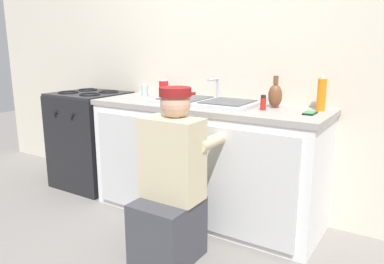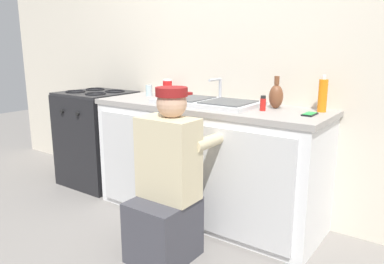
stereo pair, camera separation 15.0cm
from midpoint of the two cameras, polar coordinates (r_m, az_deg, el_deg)
ground_plane at (r=2.93m, az=0.34°, el=-14.40°), size 12.00×12.00×0.00m
back_wall at (r=3.16m, az=7.32°, el=11.07°), size 6.00×0.10×2.50m
counter_cabinet at (r=2.99m, az=3.58°, el=-4.83°), size 1.83×0.62×0.87m
countertop at (r=2.89m, az=3.80°, el=3.85°), size 1.87×0.62×0.04m
sink_double_basin at (r=2.89m, az=3.84°, el=4.63°), size 0.80×0.44×0.19m
stove_range at (r=3.81m, az=-13.04°, el=-0.86°), size 0.64×0.62×0.93m
plumber_person at (r=2.40m, az=-2.06°, el=-8.74°), size 0.42×0.61×1.10m
vase_decorative at (r=2.76m, az=14.22°, el=5.36°), size 0.10×0.10×0.23m
spice_bottle_red at (r=2.64m, az=12.37°, el=4.27°), size 0.04×0.04×0.10m
cell_phone at (r=2.57m, az=19.12°, el=2.58°), size 0.07×0.14×0.01m
water_glass at (r=3.36m, az=-5.29°, el=6.30°), size 0.06×0.06×0.10m
soda_cup_red at (r=3.31m, az=-2.45°, el=6.70°), size 0.08×0.08×0.15m
soap_bottle_orange at (r=2.70m, az=20.82°, el=5.25°), size 0.06×0.06×0.25m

